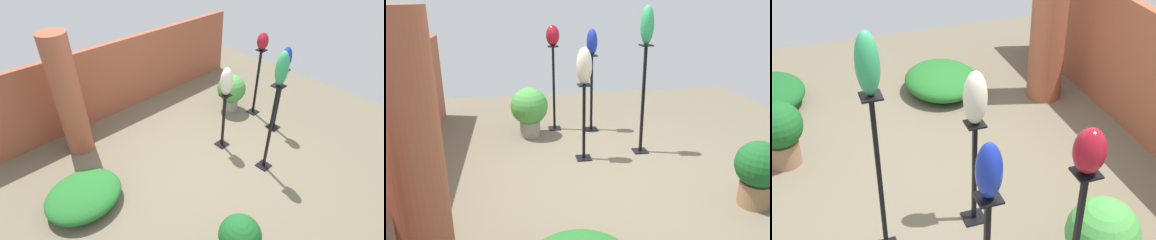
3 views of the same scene
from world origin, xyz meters
The scene contains 14 objects.
ground_plane centered at (0.00, 0.00, 0.00)m, with size 8.00×8.00×0.00m, color #6B604C.
brick_wall_back centered at (0.00, 2.28, 0.73)m, with size 5.60×0.12×1.46m, color #9E5138.
brick_pillar centered at (-1.38, 1.68, 1.04)m, with size 0.43×0.43×2.08m, color #9E5138.
pedestal_ivory centered at (0.50, 0.05, 0.47)m, with size 0.20×0.20×1.04m.
pedestal_cobalt centered at (1.60, -0.28, 0.56)m, with size 0.20×0.20×1.23m.
pedestal_ruby centered at (1.73, 0.32, 0.63)m, with size 0.20×0.20×1.37m.
pedestal_jade centered at (0.60, -0.79, 0.70)m, with size 0.20×0.20×1.51m.
art_vase_ivory centered at (0.50, 0.05, 1.27)m, with size 0.19×0.20×0.48m, color beige.
art_vase_cobalt centered at (1.60, -0.28, 1.43)m, with size 0.18×0.17×0.40m, color #192D9E.
art_vase_ruby centered at (1.73, 0.32, 1.53)m, with size 0.20×0.21×0.32m, color maroon.
art_vase_jade centered at (0.60, -0.79, 1.76)m, with size 0.16×0.18×0.50m, color #2D9356.
potted_plant_walkway_edge centered at (1.48, 0.73, 0.45)m, with size 0.57×0.57×0.78m.
potted_plant_back_center centered at (-0.96, -1.52, 0.41)m, with size 0.49×0.49×0.72m.
foliage_bed_west centered at (-1.90, 0.49, 0.17)m, with size 1.07×0.95×0.34m, color #236B28.
Camera 1 is at (-2.69, -2.60, 3.49)m, focal length 28.00 mm.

